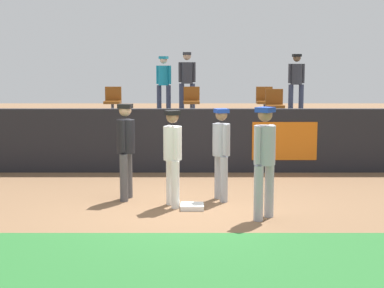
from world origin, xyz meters
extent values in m
plane|color=brown|center=(0.00, 0.00, 0.00)|extent=(60.00, 60.00, 0.00)
cube|color=#26662B|center=(0.00, -2.87, 0.00)|extent=(18.00, 2.80, 0.01)
cube|color=white|center=(0.11, 0.04, 0.04)|extent=(0.40, 0.40, 0.08)
cylinder|color=white|center=(-0.28, 0.35, 0.42)|extent=(0.14, 0.14, 0.83)
cylinder|color=white|center=(-0.18, 0.07, 0.42)|extent=(0.14, 0.14, 0.83)
cylinder|color=white|center=(-0.23, 0.21, 1.12)|extent=(0.41, 0.41, 0.59)
sphere|color=#8C6647|center=(-0.23, 0.21, 1.58)|extent=(0.22, 0.22, 0.22)
cube|color=black|center=(-0.23, 0.21, 1.65)|extent=(0.29, 0.29, 0.08)
cylinder|color=white|center=(-0.29, 0.39, 1.14)|extent=(0.08, 0.08, 0.55)
cylinder|color=white|center=(-0.16, 0.03, 1.14)|extent=(0.08, 0.08, 0.55)
ellipsoid|color=brown|center=(-0.20, 0.43, 0.91)|extent=(0.18, 0.23, 0.28)
cylinder|color=#9EA3AD|center=(1.37, -0.51, 0.44)|extent=(0.15, 0.15, 0.89)
cylinder|color=#9EA3AD|center=(1.17, -0.76, 0.44)|extent=(0.15, 0.15, 0.89)
cylinder|color=#9EA3AD|center=(1.27, -0.64, 1.20)|extent=(0.48, 0.48, 0.63)
sphere|color=#8C6647|center=(1.27, -0.64, 1.69)|extent=(0.23, 0.23, 0.23)
cube|color=#193899|center=(1.27, -0.64, 1.76)|extent=(0.34, 0.34, 0.08)
cylinder|color=#9EA3AD|center=(1.40, -0.48, 1.22)|extent=(0.09, 0.09, 0.59)
cylinder|color=#9EA3AD|center=(1.14, -0.80, 1.22)|extent=(0.09, 0.09, 0.59)
cylinder|color=#9EA3AD|center=(0.60, 0.85, 0.41)|extent=(0.14, 0.14, 0.83)
cylinder|color=#9EA3AD|center=(0.69, 0.56, 0.41)|extent=(0.14, 0.14, 0.83)
cylinder|color=#9EA3AD|center=(0.64, 0.70, 1.12)|extent=(0.40, 0.40, 0.58)
sphere|color=#8C6647|center=(0.64, 0.70, 1.58)|extent=(0.22, 0.22, 0.22)
cube|color=#193899|center=(0.64, 0.70, 1.65)|extent=(0.28, 0.28, 0.08)
cylinder|color=#9EA3AD|center=(0.59, 0.89, 1.14)|extent=(0.08, 0.08, 0.55)
cylinder|color=#9EA3AD|center=(0.70, 0.52, 1.14)|extent=(0.08, 0.08, 0.55)
cylinder|color=#4C4C51|center=(-1.08, 0.92, 0.43)|extent=(0.15, 0.15, 0.87)
cylinder|color=#4C4C51|center=(-1.13, 0.61, 0.43)|extent=(0.15, 0.15, 0.87)
cylinder|color=black|center=(-1.11, 0.76, 1.18)|extent=(0.38, 0.38, 0.61)
sphere|color=tan|center=(-1.11, 0.76, 1.66)|extent=(0.23, 0.23, 0.23)
cube|color=black|center=(-1.11, 0.76, 1.73)|extent=(0.27, 0.27, 0.08)
cylinder|color=black|center=(-1.07, 0.96, 1.20)|extent=(0.09, 0.09, 0.57)
cylinder|color=black|center=(-1.14, 0.56, 1.20)|extent=(0.09, 0.09, 0.57)
cube|color=black|center=(0.00, 3.68, 0.74)|extent=(18.00, 0.24, 1.48)
cube|color=orange|center=(2.25, 3.55, 0.74)|extent=(1.50, 0.02, 0.89)
cube|color=#59595E|center=(0.00, 6.25, 0.52)|extent=(18.00, 4.80, 1.04)
cylinder|color=#4C4C51|center=(2.22, 5.05, 1.24)|extent=(0.08, 0.08, 0.40)
cube|color=#8C4714|center=(2.22, 5.05, 1.44)|extent=(0.45, 0.44, 0.08)
cube|color=#8C4714|center=(2.22, 5.24, 1.68)|extent=(0.45, 0.06, 0.40)
cylinder|color=#4C4C51|center=(2.19, 6.85, 1.24)|extent=(0.08, 0.08, 0.40)
cube|color=#8C4714|center=(2.19, 6.85, 1.44)|extent=(0.47, 0.44, 0.08)
cube|color=#8C4714|center=(2.19, 7.04, 1.68)|extent=(0.47, 0.06, 0.40)
cylinder|color=#4C4C51|center=(-2.16, 6.85, 1.24)|extent=(0.08, 0.08, 0.40)
cube|color=#8C4714|center=(-2.16, 6.85, 1.44)|extent=(0.47, 0.44, 0.08)
cube|color=#8C4714|center=(-2.16, 7.04, 1.68)|extent=(0.47, 0.06, 0.40)
cylinder|color=#4C4C51|center=(0.10, 6.85, 1.24)|extent=(0.08, 0.08, 0.40)
cube|color=#8C4714|center=(0.10, 6.85, 1.44)|extent=(0.46, 0.44, 0.08)
cube|color=#8C4714|center=(0.10, 7.04, 1.68)|extent=(0.46, 0.06, 0.40)
cylinder|color=#33384C|center=(0.13, 7.86, 1.49)|extent=(0.15, 0.15, 0.90)
cylinder|color=#33384C|center=(-0.20, 7.87, 1.49)|extent=(0.15, 0.15, 0.90)
cylinder|color=#333338|center=(-0.04, 7.86, 2.26)|extent=(0.36, 0.36, 0.64)
sphere|color=tan|center=(-0.04, 7.86, 2.76)|extent=(0.24, 0.24, 0.24)
cube|color=#333338|center=(-0.04, 7.86, 2.84)|extent=(0.25, 0.25, 0.08)
cylinder|color=#333338|center=(0.17, 7.86, 2.28)|extent=(0.09, 0.09, 0.60)
cylinder|color=#333338|center=(-0.25, 7.87, 2.28)|extent=(0.09, 0.09, 0.60)
cylinder|color=#33384C|center=(3.40, 7.83, 1.48)|extent=(0.15, 0.15, 0.88)
cylinder|color=#33384C|center=(3.09, 7.80, 1.48)|extent=(0.15, 0.15, 0.88)
cylinder|color=#333338|center=(3.24, 7.82, 2.23)|extent=(0.37, 0.37, 0.62)
sphere|color=brown|center=(3.24, 7.82, 2.71)|extent=(0.23, 0.23, 0.23)
cube|color=black|center=(3.24, 7.82, 2.78)|extent=(0.26, 0.26, 0.08)
cylinder|color=#333338|center=(3.45, 7.83, 2.25)|extent=(0.09, 0.09, 0.58)
cylinder|color=#333338|center=(3.04, 7.80, 2.25)|extent=(0.09, 0.09, 0.58)
cylinder|color=#33384C|center=(-0.61, 8.03, 1.46)|extent=(0.14, 0.14, 0.85)
cylinder|color=#33384C|center=(-0.90, 8.13, 1.46)|extent=(0.14, 0.14, 0.85)
cylinder|color=teal|center=(-0.75, 8.08, 2.19)|extent=(0.42, 0.42, 0.60)
sphere|color=beige|center=(-0.75, 8.08, 2.65)|extent=(0.22, 0.22, 0.22)
cube|color=teal|center=(-0.75, 8.08, 2.72)|extent=(0.30, 0.30, 0.08)
cylinder|color=teal|center=(-0.57, 8.02, 2.20)|extent=(0.09, 0.09, 0.56)
cylinder|color=teal|center=(-0.94, 8.15, 2.20)|extent=(0.09, 0.09, 0.56)
camera|label=1|loc=(0.11, -9.88, 2.43)|focal=54.92mm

